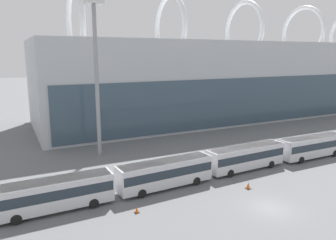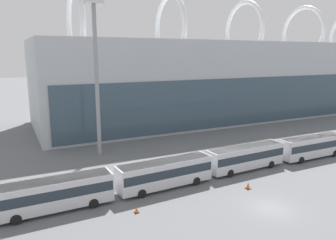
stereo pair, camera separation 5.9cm
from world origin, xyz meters
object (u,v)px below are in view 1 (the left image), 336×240
object	(u,v)px
airliner_parked_remote	(246,86)
shuttle_bus_3	(312,145)
traffic_cone_0	(248,186)
shuttle_bus_1	(165,172)
floodlight_mast	(96,57)
shuttle_bus_0	(54,193)
airliner_at_gate_far	(115,96)
shuttle_bus_2	(246,156)
traffic_cone_1	(137,210)

from	to	relation	value
airliner_parked_remote	shuttle_bus_3	distance (m)	66.96
traffic_cone_0	airliner_parked_remote	bearing A→B (deg)	50.49
shuttle_bus_1	shuttle_bus_3	xyz separation A→B (m)	(24.58, 0.30, 0.00)
shuttle_bus_1	floodlight_mast	world-z (taller)	floodlight_mast
shuttle_bus_3	shuttle_bus_0	bearing A→B (deg)	-179.30
airliner_at_gate_far	traffic_cone_0	xyz separation A→B (m)	(-1.17, -53.24, -4.30)
airliner_at_gate_far	shuttle_bus_1	size ratio (longest dim) A/B	3.55
shuttle_bus_2	airliner_at_gate_far	bearing A→B (deg)	90.65
shuttle_bus_0	traffic_cone_1	xyz separation A→B (m)	(7.08, -3.97, -1.58)
floodlight_mast	traffic_cone_0	size ratio (longest dim) A/B	29.49
shuttle_bus_1	traffic_cone_0	size ratio (longest dim) A/B	14.98
airliner_parked_remote	shuttle_bus_1	bearing A→B (deg)	51.16
shuttle_bus_0	shuttle_bus_3	distance (m)	36.87
traffic_cone_0	traffic_cone_1	world-z (taller)	traffic_cone_0
shuttle_bus_2	traffic_cone_0	xyz separation A→B (m)	(-3.88, -5.21, -1.53)
airliner_parked_remote	traffic_cone_0	world-z (taller)	airliner_parked_remote
airliner_at_gate_far	shuttle_bus_3	xyz separation A→B (m)	(14.99, -48.38, -2.77)
traffic_cone_0	traffic_cone_1	size ratio (longest dim) A/B	1.13
airliner_at_gate_far	airliner_parked_remote	size ratio (longest dim) A/B	1.24
airliner_parked_remote	traffic_cone_1	size ratio (longest dim) A/B	48.88
traffic_cone_0	traffic_cone_1	xyz separation A→B (m)	(-13.62, 0.27, -0.05)
shuttle_bus_1	traffic_cone_1	bearing A→B (deg)	-143.75
airliner_at_gate_far	shuttle_bus_1	distance (m)	49.69
shuttle_bus_0	traffic_cone_0	bearing A→B (deg)	-12.74
airliner_at_gate_far	shuttle_bus_2	bearing A→B (deg)	-176.97
airliner_parked_remote	floodlight_mast	size ratio (longest dim) A/B	1.46
airliner_parked_remote	traffic_cone_0	bearing A→B (deg)	57.68
airliner_parked_remote	shuttle_bus_1	world-z (taller)	airliner_parked_remote
airliner_parked_remote	shuttle_bus_1	xyz separation A→B (m)	(-59.49, -57.39, -2.69)
shuttle_bus_2	traffic_cone_1	world-z (taller)	shuttle_bus_2
shuttle_bus_1	shuttle_bus_2	bearing A→B (deg)	-0.22
airliner_at_gate_far	traffic_cone_0	distance (m)	53.43
shuttle_bus_2	shuttle_bus_0	bearing A→B (deg)	179.67
airliner_parked_remote	traffic_cone_0	size ratio (longest dim) A/B	43.08
shuttle_bus_1	traffic_cone_1	size ratio (longest dim) A/B	16.99
floodlight_mast	traffic_cone_1	xyz separation A→B (m)	(-1.83, -20.49, -14.45)
traffic_cone_0	shuttle_bus_1	bearing A→B (deg)	151.54
airliner_at_gate_far	shuttle_bus_0	xyz separation A→B (m)	(-21.87, -49.00, -2.77)
floodlight_mast	airliner_at_gate_far	bearing A→B (deg)	68.25
shuttle_bus_0	floodlight_mast	distance (m)	22.76
shuttle_bus_3	floodlight_mast	bearing A→B (deg)	150.09
shuttle_bus_3	traffic_cone_0	xyz separation A→B (m)	(-16.16, -4.87, -1.53)
shuttle_bus_1	traffic_cone_0	xyz separation A→B (m)	(8.41, -4.56, -1.53)
shuttle_bus_0	shuttle_bus_2	xyz separation A→B (m)	(24.58, 0.97, 0.00)
shuttle_bus_3	shuttle_bus_1	bearing A→B (deg)	-179.56
shuttle_bus_3	traffic_cone_1	world-z (taller)	shuttle_bus_3
shuttle_bus_0	shuttle_bus_3	bearing A→B (deg)	-0.19
airliner_parked_remote	shuttle_bus_0	distance (m)	92.13
shuttle_bus_1	traffic_cone_0	bearing A→B (deg)	-31.70
airliner_parked_remote	shuttle_bus_1	distance (m)	82.70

